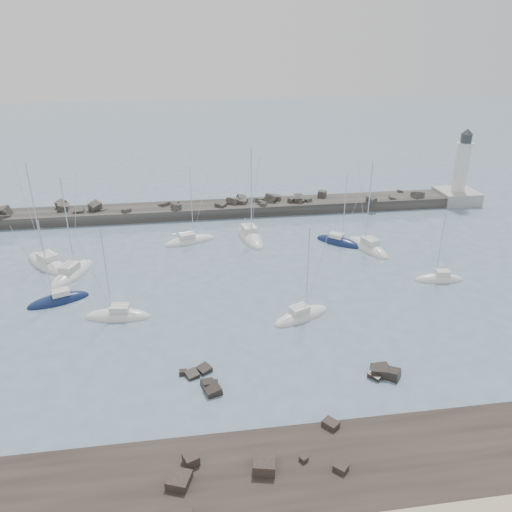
{
  "coord_description": "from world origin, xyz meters",
  "views": [
    {
      "loc": [
        -4.34,
        -47.02,
        30.23
      ],
      "look_at": [
        4.35,
        12.0,
        3.09
      ],
      "focal_mm": 35.0,
      "sensor_mm": 36.0,
      "label": 1
    }
  ],
  "objects_px": {
    "sailboat_1": "(47,264)",
    "sailboat_6": "(250,237)",
    "sailboat_4": "(190,241)",
    "lighthouse": "(458,186)",
    "sailboat_9": "(439,279)",
    "sailboat_2": "(59,301)",
    "sailboat_10": "(368,248)",
    "sailboat_7": "(301,316)",
    "sailboat_3": "(72,274)",
    "sailboat_5": "(118,316)",
    "sailboat_8": "(338,242)"
  },
  "relations": [
    {
      "from": "sailboat_1",
      "to": "sailboat_6",
      "type": "height_order",
      "value": "sailboat_6"
    },
    {
      "from": "sailboat_4",
      "to": "lighthouse",
      "type": "bearing_deg",
      "value": 13.77
    },
    {
      "from": "sailboat_9",
      "to": "sailboat_2",
      "type": "bearing_deg",
      "value": 178.31
    },
    {
      "from": "sailboat_6",
      "to": "sailboat_10",
      "type": "distance_m",
      "value": 18.35
    },
    {
      "from": "sailboat_1",
      "to": "sailboat_7",
      "type": "xyz_separation_m",
      "value": [
        32.21,
        -18.94,
        -0.01
      ]
    },
    {
      "from": "sailboat_3",
      "to": "sailboat_9",
      "type": "height_order",
      "value": "sailboat_3"
    },
    {
      "from": "sailboat_5",
      "to": "sailboat_7",
      "type": "xyz_separation_m",
      "value": [
        20.93,
        -3.1,
        -0.0
      ]
    },
    {
      "from": "sailboat_8",
      "to": "sailboat_3",
      "type": "bearing_deg",
      "value": -171.83
    },
    {
      "from": "sailboat_1",
      "to": "sailboat_5",
      "type": "relative_size",
      "value": 1.29
    },
    {
      "from": "sailboat_9",
      "to": "sailboat_3",
      "type": "bearing_deg",
      "value": 169.86
    },
    {
      "from": "sailboat_7",
      "to": "sailboat_9",
      "type": "height_order",
      "value": "sailboat_7"
    },
    {
      "from": "sailboat_4",
      "to": "sailboat_8",
      "type": "xyz_separation_m",
      "value": [
        22.85,
        -3.81,
        0.01
      ]
    },
    {
      "from": "lighthouse",
      "to": "sailboat_9",
      "type": "xyz_separation_m",
      "value": [
        -18.87,
        -30.53,
        -2.95
      ]
    },
    {
      "from": "sailboat_9",
      "to": "sailboat_10",
      "type": "height_order",
      "value": "sailboat_10"
    },
    {
      "from": "sailboat_3",
      "to": "lighthouse",
      "type": "bearing_deg",
      "value": 18.08
    },
    {
      "from": "sailboat_5",
      "to": "sailboat_9",
      "type": "height_order",
      "value": "sailboat_5"
    },
    {
      "from": "sailboat_1",
      "to": "sailboat_2",
      "type": "distance_m",
      "value": 11.69
    },
    {
      "from": "sailboat_3",
      "to": "sailboat_4",
      "type": "relative_size",
      "value": 1.12
    },
    {
      "from": "sailboat_2",
      "to": "sailboat_7",
      "type": "xyz_separation_m",
      "value": [
        28.44,
        -7.87,
        -0.0
      ]
    },
    {
      "from": "lighthouse",
      "to": "sailboat_1",
      "type": "xyz_separation_m",
      "value": [
        -71.18,
        -18.03,
        -2.94
      ]
    },
    {
      "from": "sailboat_2",
      "to": "sailboat_9",
      "type": "bearing_deg",
      "value": -1.69
    },
    {
      "from": "sailboat_3",
      "to": "sailboat_7",
      "type": "distance_m",
      "value": 31.9
    },
    {
      "from": "sailboat_5",
      "to": "sailboat_10",
      "type": "xyz_separation_m",
      "value": [
        35.37,
        14.76,
        0.01
      ]
    },
    {
      "from": "sailboat_4",
      "to": "sailboat_7",
      "type": "bearing_deg",
      "value": -63.52
    },
    {
      "from": "sailboat_5",
      "to": "sailboat_7",
      "type": "distance_m",
      "value": 21.16
    },
    {
      "from": "lighthouse",
      "to": "sailboat_1",
      "type": "distance_m",
      "value": 73.49
    },
    {
      "from": "sailboat_2",
      "to": "sailboat_10",
      "type": "bearing_deg",
      "value": 13.11
    },
    {
      "from": "sailboat_6",
      "to": "sailboat_9",
      "type": "bearing_deg",
      "value": -38.63
    },
    {
      "from": "sailboat_1",
      "to": "sailboat_5",
      "type": "distance_m",
      "value": 19.44
    },
    {
      "from": "sailboat_9",
      "to": "sailboat_10",
      "type": "xyz_separation_m",
      "value": [
        -5.67,
        11.41,
        0.02
      ]
    },
    {
      "from": "sailboat_6",
      "to": "sailboat_10",
      "type": "relative_size",
      "value": 1.11
    },
    {
      "from": "lighthouse",
      "to": "sailboat_7",
      "type": "relative_size",
      "value": 1.23
    },
    {
      "from": "sailboat_8",
      "to": "sailboat_9",
      "type": "height_order",
      "value": "sailboat_8"
    },
    {
      "from": "sailboat_6",
      "to": "sailboat_7",
      "type": "distance_m",
      "value": 24.74
    },
    {
      "from": "sailboat_2",
      "to": "sailboat_6",
      "type": "relative_size",
      "value": 0.74
    },
    {
      "from": "sailboat_5",
      "to": "sailboat_7",
      "type": "height_order",
      "value": "sailboat_5"
    },
    {
      "from": "sailboat_4",
      "to": "sailboat_5",
      "type": "height_order",
      "value": "sailboat_4"
    },
    {
      "from": "sailboat_2",
      "to": "sailboat_7",
      "type": "distance_m",
      "value": 29.51
    },
    {
      "from": "sailboat_8",
      "to": "lighthouse",
      "type": "bearing_deg",
      "value": 30.0
    },
    {
      "from": "lighthouse",
      "to": "sailboat_8",
      "type": "height_order",
      "value": "lighthouse"
    },
    {
      "from": "sailboat_5",
      "to": "sailboat_10",
      "type": "bearing_deg",
      "value": 22.65
    },
    {
      "from": "sailboat_3",
      "to": "sailboat_5",
      "type": "height_order",
      "value": "sailboat_3"
    },
    {
      "from": "sailboat_5",
      "to": "sailboat_2",
      "type": "bearing_deg",
      "value": 147.55
    },
    {
      "from": "sailboat_8",
      "to": "sailboat_10",
      "type": "distance_m",
      "value": 4.67
    },
    {
      "from": "sailboat_6",
      "to": "sailboat_10",
      "type": "bearing_deg",
      "value": -21.58
    },
    {
      "from": "sailboat_4",
      "to": "sailboat_8",
      "type": "height_order",
      "value": "sailboat_4"
    },
    {
      "from": "sailboat_7",
      "to": "sailboat_6",
      "type": "bearing_deg",
      "value": 96.08
    },
    {
      "from": "sailboat_5",
      "to": "sailboat_4",
      "type": "bearing_deg",
      "value": 67.68
    },
    {
      "from": "sailboat_5",
      "to": "sailboat_7",
      "type": "relative_size",
      "value": 1.01
    },
    {
      "from": "sailboat_9",
      "to": "sailboat_6",
      "type": "bearing_deg",
      "value": 141.37
    }
  ]
}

